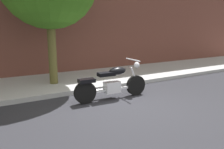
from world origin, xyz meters
TOP-DOWN VIEW (x-y plane):
  - ground_plane at (0.00, 0.00)m, footprint 60.00×60.00m
  - sidewalk at (0.00, 2.98)m, footprint 23.76×2.99m
  - motorcycle at (-0.02, 0.59)m, footprint 2.24×0.70m

SIDE VIEW (x-z plane):
  - ground_plane at x=0.00m, z-range 0.00..0.00m
  - sidewalk at x=0.00m, z-range 0.00..0.14m
  - motorcycle at x=-0.02m, z-range -0.11..1.00m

